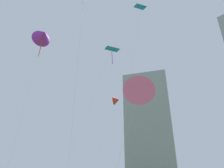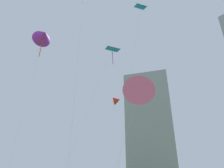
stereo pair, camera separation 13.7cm
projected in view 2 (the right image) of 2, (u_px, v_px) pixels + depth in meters
name	position (u px, v px, depth m)	size (l,w,h in m)	color
kite_flying_0	(117.00, 100.00, 56.64)	(4.87, 9.01, 25.04)	silver
kite_flying_3	(43.00, 36.00, 37.21)	(5.61, 3.89, 28.00)	silver
kite_flying_4	(139.00, 95.00, 21.31)	(6.63, 3.38, 12.41)	silver
kite_flying_5	(140.00, 7.00, 40.49)	(3.91, 6.84, 34.17)	silver
kite_flying_6	(112.00, 50.00, 43.82)	(7.07, 9.13, 29.06)	silver
distant_highrise_0	(150.00, 131.00, 111.03)	(23.35, 14.93, 61.23)	#939399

